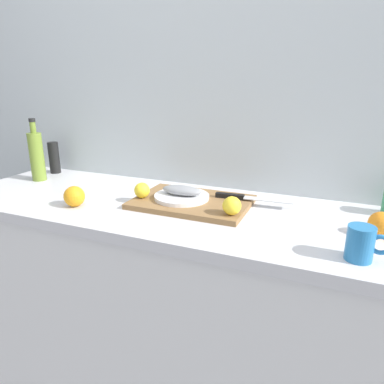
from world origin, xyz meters
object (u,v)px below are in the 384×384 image
Objects in this scene: coffee_mug_1 at (362,243)px; pepper_mill at (54,158)px; fish_fillet at (182,190)px; olive_oil_bottle at (37,155)px; white_plate at (182,197)px; lemon_0 at (232,206)px; chef_knife at (244,197)px; cutting_board at (192,202)px.

coffee_mug_1 is 1.47m from pepper_mill.
fish_fillet is at bearing 159.68° from coffee_mug_1.
pepper_mill is at bearing 102.69° from olive_oil_bottle.
coffee_mug_1 is at bearing -20.32° from white_plate.
lemon_0 is 0.40× the size of pepper_mill.
fish_fillet is at bearing -164.26° from chef_knife.
chef_knife is (0.22, 0.08, 0.00)m from white_plate.
pepper_mill is (-1.02, 0.28, 0.03)m from lemon_0.
olive_oil_bottle is (-0.76, 0.05, 0.09)m from white_plate.
pepper_mill is at bearing 166.89° from white_plate.
lemon_0 is at bearing -15.12° from pepper_mill.
fish_fillet reaches higher than white_plate.
cutting_board is at bearing -12.21° from pepper_mill.
lemon_0 is at bearing -21.88° from fish_fillet.
olive_oil_bottle reaches higher than fish_fillet.
lemon_0 is (0.00, -0.17, 0.02)m from chef_knife.
chef_knife is 1.01× the size of olive_oil_bottle.
coffee_mug_1 is (1.38, -0.27, -0.07)m from olive_oil_bottle.
coffee_mug_1 is at bearing -20.32° from fish_fillet.
olive_oil_bottle is at bearing 172.09° from lemon_0.
cutting_board is 6.78× the size of lemon_0.
olive_oil_bottle reaches higher than pepper_mill.
lemon_0 is (0.23, -0.09, 0.02)m from white_plate.
lemon_0 is at bearing 160.59° from coffee_mug_1.
pepper_mill is (-0.84, 0.18, 0.07)m from cutting_board.
lemon_0 is (0.23, -0.09, -0.00)m from fish_fillet.
cutting_board is 2.73× the size of fish_fillet.
fish_fillet is 1.00× the size of pepper_mill.
lemon_0 reaches higher than chef_knife.
chef_knife is at bearing 22.38° from cutting_board.
olive_oil_bottle is (-0.99, 0.14, 0.07)m from lemon_0.
lemon_0 reaches higher than cutting_board.
chef_knife is at bearing -5.98° from pepper_mill.
coffee_mug_1 is at bearing -22.01° from cutting_board.
fish_fillet is 2.48× the size of lemon_0.
pepper_mill reaches higher than white_plate.
lemon_0 is 0.58× the size of coffee_mug_1.
fish_fillet is (-0.04, -0.00, 0.04)m from cutting_board.
cutting_board is at bearing 6.03° from white_plate.
cutting_board is 3.92× the size of coffee_mug_1.
pepper_mill is at bearing 166.89° from fish_fillet.
chef_knife is 1.02m from pepper_mill.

